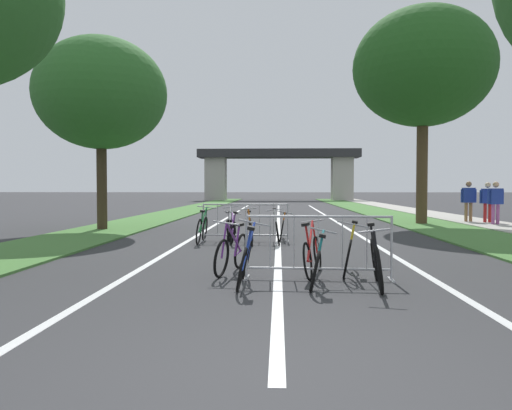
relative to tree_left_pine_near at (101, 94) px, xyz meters
The scene contains 27 objects.
ground_plane 15.64m from the tree_left_pine_near, 65.60° to the right, with size 300.00×300.00×0.00m, color #333335.
grass_verge_left 14.09m from the tree_left_pine_near, 89.11° to the left, with size 2.70×65.62×0.05m, color #477A38.
grass_verge_right 18.57m from the tree_left_pine_near, 47.64° to the left, with size 2.70×65.62×0.05m, color #477A38.
sidewalk_path_right 20.22m from the tree_left_pine_near, 42.45° to the left, with size 2.12×65.62×0.08m, color #ADA89E.
lane_stripe_center 9.47m from the tree_left_pine_near, 41.32° to the left, with size 0.14×37.96×0.01m, color silver.
lane_stripe_right_lane 11.28m from the tree_left_pine_near, 31.93° to the left, with size 0.14×37.96×0.01m, color silver.
lane_stripe_left_lane 8.06m from the tree_left_pine_near, 56.17° to the left, with size 0.14×37.96×0.01m, color silver.
overpass_bridge 41.13m from the tree_left_pine_near, 81.39° to the left, with size 18.38×3.58×5.83m.
tree_left_pine_near is the anchor object (origin of this frame).
tree_right_cypress_far 12.49m from the tree_left_pine_near, 15.47° to the left, with size 5.57×5.57×8.69m.
crowd_barrier_nearest 12.13m from the tree_left_pine_near, 53.21° to the right, with size 2.42×0.54×1.05m.
crowd_barrier_second 7.54m from the tree_left_pine_near, 32.95° to the right, with size 2.41×0.47×1.05m.
bicycle_orange_0 8.00m from the tree_left_pine_near, 35.91° to the right, with size 0.45×1.73×0.99m.
bicycle_purple_1 7.63m from the tree_left_pine_near, 38.23° to the right, with size 0.46×1.63×0.87m.
bicycle_white_2 8.47m from the tree_left_pine_near, 32.25° to the right, with size 0.44×1.66×0.97m.
bicycle_blue_3 12.02m from the tree_left_pine_near, 59.66° to the right, with size 0.53×1.65×1.00m.
bicycle_teal_4 12.55m from the tree_left_pine_near, 54.99° to the right, with size 0.53×1.59×0.87m.
bicycle_black_5 13.09m from the tree_left_pine_near, 51.78° to the right, with size 0.53×1.75×0.96m.
bicycle_green_6 7.10m from the tree_left_pine_near, 42.93° to the right, with size 0.54×1.65×0.99m.
bicycle_red_7 11.85m from the tree_left_pine_near, 52.26° to the right, with size 0.49×1.66×0.94m.
bicycle_yellow_8 12.10m from the tree_left_pine_near, 49.16° to the right, with size 0.55×1.73×0.96m.
bicycle_silver_9 7.13m from the tree_left_pine_near, 31.21° to the right, with size 0.46×1.70×0.96m.
bicycle_orange_10 8.17m from the tree_left_pine_near, 24.27° to the right, with size 0.43×1.64×0.86m.
bicycle_purple_11 10.99m from the tree_left_pine_near, 57.94° to the right, with size 0.53×1.66×0.95m.
pedestrian_strolling 15.53m from the tree_left_pine_near, 13.62° to the left, with size 0.61×0.35×1.71m.
pedestrian_in_red_jacket 15.19m from the tree_left_pine_near, ahead, with size 0.62×0.31×1.73m.
pedestrian_waiting 15.09m from the tree_left_pine_near, 15.96° to the left, with size 0.63×0.31×1.75m.
Camera 1 is at (0.01, -3.71, 1.50)m, focal length 35.31 mm.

